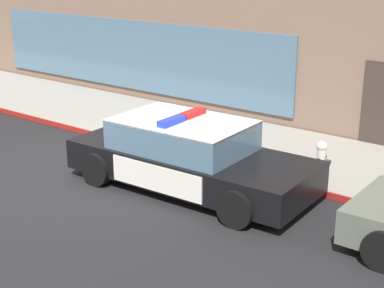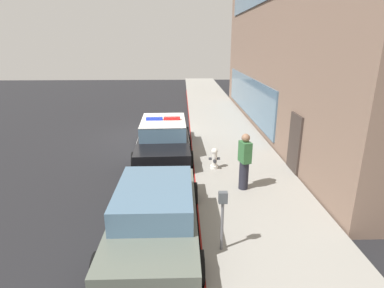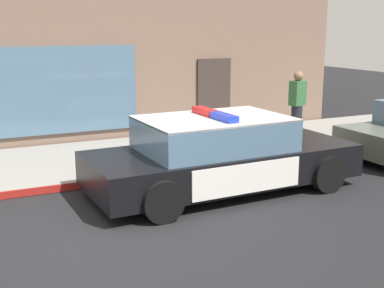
{
  "view_description": "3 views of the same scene",
  "coord_description": "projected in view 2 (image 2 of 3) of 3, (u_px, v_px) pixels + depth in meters",
  "views": [
    {
      "loc": [
        9.04,
        -7.73,
        4.54
      ],
      "look_at": [
        2.05,
        1.49,
        0.68
      ],
      "focal_mm": 54.96,
      "sensor_mm": 36.0,
      "label": 1
    },
    {
      "loc": [
        14.45,
        1.66,
        4.33
      ],
      "look_at": [
        2.59,
        2.03,
        0.46
      ],
      "focal_mm": 29.16,
      "sensor_mm": 36.0,
      "label": 2
    },
    {
      "loc": [
        -1.89,
        -7.04,
        2.96
      ],
      "look_at": [
        2.25,
        1.75,
        0.72
      ],
      "focal_mm": 47.91,
      "sensor_mm": 36.0,
      "label": 3
    }
  ],
  "objects": [
    {
      "name": "curb_red_paint",
      "position": [
        191.0,
        135.0,
        15.06
      ],
      "size": [
        28.8,
        0.04,
        0.14
      ],
      "primitive_type": "cube",
      "color": "maroon",
      "rests_on": "ground"
    },
    {
      "name": "ground",
      "position": [
        148.0,
        137.0,
        15.02
      ],
      "size": [
        48.0,
        48.0,
        0.0
      ],
      "primitive_type": "plane",
      "color": "black"
    },
    {
      "name": "car_down_street",
      "position": [
        155.0,
        212.0,
        7.13
      ],
      "size": [
        4.53,
        2.07,
        1.29
      ],
      "rotation": [
        0.0,
        0.0,
        -0.0
      ],
      "color": "#596056",
      "rests_on": "ground"
    },
    {
      "name": "sidewalk",
      "position": [
        225.0,
        135.0,
        15.11
      ],
      "size": [
        48.0,
        3.33,
        0.15
      ],
      "primitive_type": "cube",
      "color": "gray",
      "rests_on": "ground"
    },
    {
      "name": "pedestrian_on_sidewalk",
      "position": [
        244.0,
        162.0,
        9.11
      ],
      "size": [
        0.45,
        0.35,
        1.71
      ],
      "rotation": [
        0.0,
        0.0,
        1.83
      ],
      "color": "#23232D",
      "rests_on": "sidewalk"
    },
    {
      "name": "police_cruiser",
      "position": [
        164.0,
        138.0,
        12.54
      ],
      "size": [
        5.01,
        2.27,
        1.49
      ],
      "rotation": [
        0.0,
        0.0,
        0.03
      ],
      "color": "black",
      "rests_on": "ground"
    },
    {
      "name": "storefront_building",
      "position": [
        380.0,
        36.0,
        14.94
      ],
      "size": [
        19.0,
        11.53,
        9.21
      ],
      "color": "#7A6051",
      "rests_on": "ground"
    },
    {
      "name": "fire_hydrant",
      "position": [
        214.0,
        159.0,
        10.79
      ],
      "size": [
        0.34,
        0.39,
        0.73
      ],
      "color": "silver",
      "rests_on": "sidewalk"
    },
    {
      "name": "parking_meter",
      "position": [
        223.0,
        210.0,
        6.34
      ],
      "size": [
        0.12,
        0.18,
        1.34
      ],
      "color": "slate",
      "rests_on": "sidewalk"
    }
  ]
}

